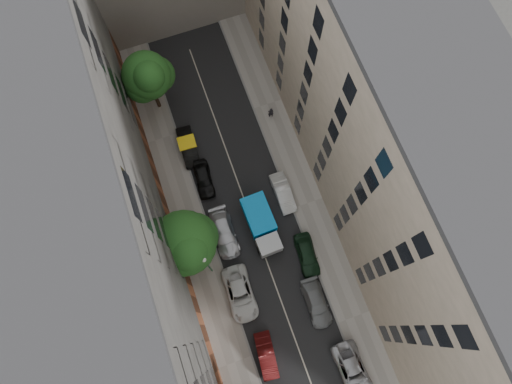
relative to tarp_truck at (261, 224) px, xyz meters
name	(u,v)px	position (x,y,z in m)	size (l,w,h in m)	color
ground	(253,223)	(-0.60, 0.71, -1.39)	(120.00, 120.00, 0.00)	#4C4C49
road_surface	(253,223)	(-0.60, 0.71, -1.38)	(8.00, 44.00, 0.02)	black
sidewalk_left	(196,242)	(-6.10, 0.71, -1.31)	(3.00, 44.00, 0.15)	gray
sidewalk_right	(307,203)	(4.90, 0.71, -1.31)	(3.00, 44.00, 0.15)	gray
building_left	(104,243)	(-11.60, 0.71, 8.61)	(8.00, 44.00, 20.00)	#464442
building_right	(390,144)	(10.40, 0.71, 8.61)	(8.00, 44.00, 20.00)	#C4AF98
tarp_truck	(261,224)	(0.00, 0.00, 0.00)	(2.32, 5.51, 2.52)	black
car_left_1	(266,356)	(-3.40, -10.69, -0.73)	(1.39, 3.98, 1.31)	#501010
car_left_2	(240,294)	(-3.82, -5.09, -0.69)	(2.33, 5.06, 1.41)	silver
car_left_3	(224,233)	(-3.40, 0.51, -0.68)	(1.98, 4.87, 1.41)	#BCBCC1
car_left_4	(204,179)	(-3.59, 6.11, -0.72)	(1.59, 3.94, 1.34)	black
car_left_5	(188,147)	(-3.98, 9.71, -0.69)	(1.47, 4.23, 1.39)	black
car_right_0	(353,371)	(3.00, -14.29, -0.70)	(2.29, 4.97, 1.38)	#B2B2B7
car_right_1	(316,303)	(2.20, -8.09, -0.74)	(1.81, 4.45, 1.29)	slate
car_right_2	(307,255)	(2.97, -3.89, -0.68)	(1.66, 4.13, 1.41)	black
car_right_3	(283,193)	(3.00, 2.31, -0.72)	(1.41, 4.05, 1.34)	silver
tree_mid	(185,244)	(-6.65, -0.29, 3.89)	(5.61, 5.38, 7.97)	#382619
tree_far	(148,77)	(-5.31, 15.11, 4.25)	(4.79, 4.43, 8.10)	#382619
lamp_post	(207,264)	(-5.54, -2.26, 2.97)	(0.36, 0.36, 6.89)	#175128
pedestrian	(271,113)	(4.73, 10.34, -0.46)	(0.57, 0.37, 1.56)	black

